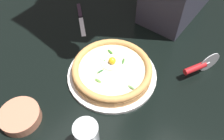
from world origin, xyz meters
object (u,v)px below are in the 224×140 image
side_bowl (20,116)px  pizza_cutter (200,66)px  table_knife (80,15)px  drinking_glass (87,139)px  pizza (112,70)px

side_bowl → pizza_cutter: 0.62m
side_bowl → table_knife: bearing=-63.8°
drinking_glass → side_bowl: bearing=19.6°
pizza → side_bowl: 0.33m
pizza → table_knife: pizza is taller
pizza → drinking_glass: bearing=116.6°
drinking_glass → pizza: bearing=-63.4°
side_bowl → table_knife: size_ratio=0.69×
pizza → table_knife: size_ratio=1.54×
pizza → table_knife: bearing=-26.1°
side_bowl → table_knife: side_bowl is taller
pizza_cutter → drinking_glass: (0.11, 0.45, 0.01)m
pizza → drinking_glass: drinking_glass is taller
side_bowl → table_knife: (0.23, -0.48, -0.01)m
side_bowl → pizza_cutter: bearing=-121.6°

